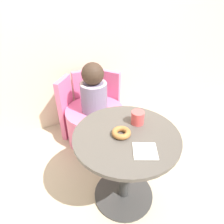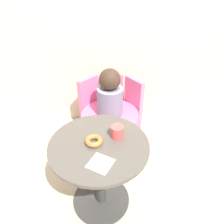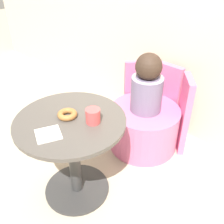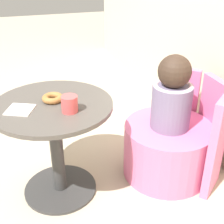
% 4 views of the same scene
% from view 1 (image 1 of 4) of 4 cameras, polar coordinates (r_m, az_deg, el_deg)
% --- Properties ---
extents(ground_plane, '(12.00, 12.00, 0.00)m').
position_cam_1_polar(ground_plane, '(1.78, 3.20, -20.95)').
color(ground_plane, '#B7A88E').
extents(back_wall, '(6.00, 0.06, 2.40)m').
position_cam_1_polar(back_wall, '(2.11, -10.98, 26.33)').
color(back_wall, beige).
rests_on(back_wall, ground_plane).
extents(round_table, '(0.69, 0.69, 0.63)m').
position_cam_1_polar(round_table, '(1.41, 3.86, -12.41)').
color(round_table, '#333333').
rests_on(round_table, ground_plane).
extents(tub_chair, '(0.59, 0.59, 0.37)m').
position_cam_1_polar(tub_chair, '(2.09, -4.71, -3.61)').
color(tub_chair, '#DB6693').
rests_on(tub_chair, ground_plane).
extents(booth_backrest, '(0.69, 0.25, 0.66)m').
position_cam_1_polar(booth_backrest, '(2.21, -7.01, 2.92)').
color(booth_backrest, '#DB6693').
rests_on(booth_backrest, ground_plane).
extents(child_figure, '(0.25, 0.25, 0.48)m').
position_cam_1_polar(child_figure, '(1.88, -5.28, 6.39)').
color(child_figure, slate).
rests_on(child_figure, tub_chair).
extents(donut, '(0.12, 0.12, 0.04)m').
position_cam_1_polar(donut, '(1.26, 2.67, -5.94)').
color(donut, '#9E6633').
rests_on(donut, round_table).
extents(cup, '(0.09, 0.09, 0.09)m').
position_cam_1_polar(cup, '(1.35, 7.33, -1.60)').
color(cup, '#DB4C4C').
rests_on(cup, round_table).
extents(paper_napkin, '(0.18, 0.18, 0.01)m').
position_cam_1_polar(paper_napkin, '(1.18, 9.42, -10.93)').
color(paper_napkin, silver).
rests_on(paper_napkin, round_table).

